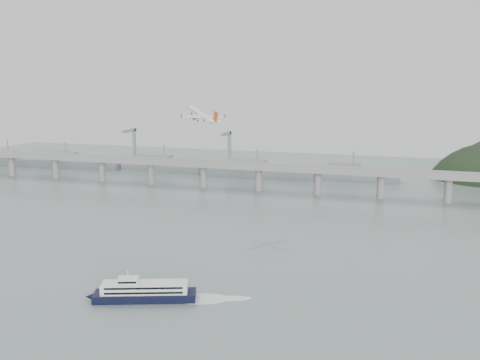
% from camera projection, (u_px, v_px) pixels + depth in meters
% --- Properties ---
extents(ground, '(900.00, 900.00, 0.00)m').
position_uv_depth(ground, '(206.00, 271.00, 276.61)').
color(ground, slate).
rests_on(ground, ground).
extents(bridge, '(800.00, 22.00, 23.90)m').
position_uv_depth(bridge, '(292.00, 172.00, 461.20)').
color(bridge, gray).
rests_on(bridge, ground).
extents(distant_fleet, '(453.00, 60.90, 40.00)m').
position_uv_depth(distant_fleet, '(158.00, 165.00, 570.46)').
color(distant_fleet, slate).
rests_on(distant_fleet, ground).
extents(ferry, '(68.81, 30.84, 13.50)m').
position_uv_depth(ferry, '(145.00, 292.00, 239.71)').
color(ferry, black).
rests_on(ferry, ground).
extents(airliner, '(30.06, 28.85, 12.95)m').
position_uv_depth(airliner, '(202.00, 115.00, 349.35)').
color(airliner, white).
rests_on(airliner, ground).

